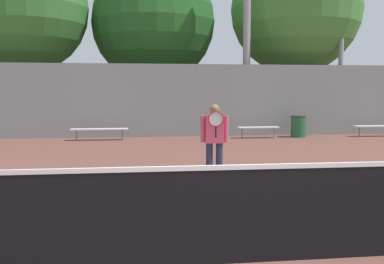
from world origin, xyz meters
The scene contains 12 objects.
ground_plane centered at (0.00, 0.00, 0.00)m, with size 100.00×100.00×0.00m, color brown.
tennis_net centered at (0.00, 0.00, 0.54)m, with size 11.08×0.09×1.07m.
tennis_player centered at (0.59, 4.28, 0.89)m, with size 0.57×0.42×1.58m.
bench_courtside_near centered at (3.88, 12.58, 0.40)m, with size 1.64×0.40×0.44m.
bench_courtside_far centered at (-2.28, 12.58, 0.41)m, with size 2.14×0.40×0.44m.
bench_adjacent_court centered at (8.94, 12.58, 0.41)m, with size 2.04×0.40×0.44m.
light_pole_far_right centered at (3.77, 14.15, 4.70)m, with size 0.90×0.60×8.34m.
trash_bin centered at (5.59, 12.73, 0.44)m, with size 0.63×0.63×0.87m.
back_fence centered at (0.00, 13.62, 1.47)m, with size 29.55×0.06×2.95m.
tree_green_tall centered at (0.00, 17.36, 5.12)m, with size 5.87×5.87×8.07m.
tree_green_broad centered at (6.69, 16.30, 5.71)m, with size 6.14×6.14×8.79m.
tree_dark_dense centered at (-5.81, 16.56, 5.51)m, with size 5.74×5.74×8.39m.
Camera 1 is at (-1.03, -4.58, 1.84)m, focal length 42.00 mm.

